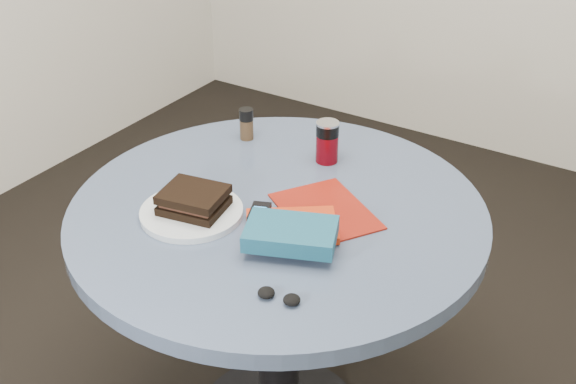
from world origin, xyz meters
The scene contains 10 objects.
table centered at (0.00, 0.00, 0.59)m, with size 1.00×1.00×0.75m.
plate centered at (-0.15, -0.14, 0.76)m, with size 0.24×0.24×0.02m, color silver.
sandwich centered at (-0.14, -0.13, 0.79)m, with size 0.16×0.14×0.05m.
soda_can centered at (-0.01, 0.26, 0.81)m, with size 0.07×0.07×0.11m.
pepper_grinder centered at (-0.27, 0.26, 0.80)m, with size 0.05×0.05×0.09m.
magazine centered at (0.11, 0.04, 0.75)m, with size 0.25×0.19×0.00m, color maroon.
red_book centered at (0.08, -0.07, 0.76)m, with size 0.20×0.14×0.02m, color #A92A0D.
novel centered at (0.12, -0.13, 0.79)m, with size 0.19×0.13×0.04m, color navy.
mp3_player centered at (0.00, -0.08, 0.78)m, with size 0.07×0.09×0.01m.
headphones centered at (0.19, -0.29, 0.76)m, with size 0.09×0.05×0.02m.
Camera 1 is at (0.80, -1.22, 1.67)m, focal length 45.00 mm.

